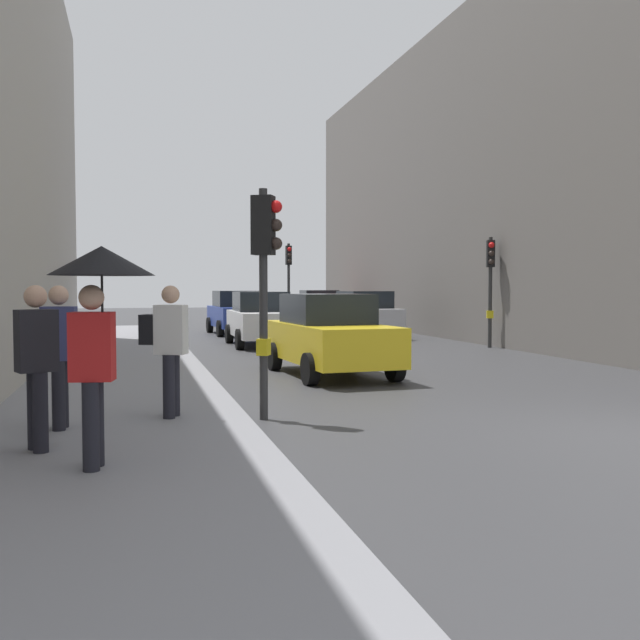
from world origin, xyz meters
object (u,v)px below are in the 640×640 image
Objects in this scene: traffic_light_near_right at (265,261)px; car_white_compact at (261,319)px; car_red_sedan at (318,308)px; traffic_light_mid_street at (491,271)px; pedestrian_with_grey_backpack at (56,348)px; pedestrian_in_dark_coat at (37,360)px; pedestrian_with_umbrella at (99,294)px; traffic_light_far_median at (289,271)px; pedestrian_with_black_backpack at (168,343)px; car_blue_van at (236,313)px; car_yellow_taxi at (330,335)px; car_silver_hatchback at (363,314)px.

traffic_light_near_right is 0.78× the size of car_white_compact.
car_red_sedan is at bearing 73.73° from traffic_light_near_right.
car_white_compact is at bearing 158.75° from traffic_light_mid_street.
traffic_light_mid_street is at bearing 48.67° from traffic_light_near_right.
traffic_light_near_right is 3.08m from pedestrian_with_grey_backpack.
pedestrian_with_umbrella is at bearing -53.98° from pedestrian_in_dark_coat.
pedestrian_with_black_backpack is at bearing -106.40° from traffic_light_far_median.
car_blue_van is 19.48m from pedestrian_with_black_backpack.
car_red_sedan and car_blue_van have the same top height.
car_blue_van is at bearing 90.20° from car_yellow_taxi.
pedestrian_with_umbrella reaches higher than pedestrian_with_grey_backpack.
car_red_sedan is (4.74, 19.29, 0.00)m from car_yellow_taxi.
pedestrian_with_black_backpack is at bearing -166.88° from traffic_light_near_right.
pedestrian_with_black_backpack is (-8.41, -24.40, 0.29)m from car_red_sedan.
car_silver_hatchback is 2.41× the size of pedestrian_with_black_backpack.
traffic_light_far_median is 21.41m from traffic_light_near_right.
traffic_light_mid_street is at bearing 49.76° from pedestrian_with_umbrella.
traffic_light_mid_street is at bearing 45.48° from pedestrian_with_black_backpack.
traffic_light_mid_street is at bearing 39.13° from car_yellow_taxi.
traffic_light_far_median is 3.75m from car_blue_van.
traffic_light_far_median reaches higher than car_yellow_taxi.
pedestrian_with_umbrella reaches higher than car_white_compact.
car_silver_hatchback is 2.41× the size of pedestrian_with_grey_backpack.
pedestrian_with_grey_backpack is at bearing -119.49° from car_silver_hatchback.
traffic_light_mid_street is 13.68m from traffic_light_near_right.
car_white_compact is 5.90m from car_blue_van.
car_silver_hatchback is 1.99× the size of pedestrian_with_umbrella.
traffic_light_far_median is at bearing 70.65° from pedestrian_with_grey_backpack.
traffic_light_mid_street is at bearing -21.25° from car_white_compact.
car_silver_hatchback is at bearing 63.55° from pedestrian_with_black_backpack.
pedestrian_in_dark_coat is at bearing -103.67° from car_blue_van.
pedestrian_with_umbrella is at bearing -108.75° from car_red_sedan.
pedestrian_with_umbrella is at bearing -74.05° from pedestrian_with_grey_backpack.
car_blue_van is at bearing -142.16° from traffic_light_far_median.
pedestrian_in_dark_coat is (-2.83, -2.00, -1.15)m from traffic_light_near_right.
car_yellow_taxi is at bearing 64.46° from traffic_light_near_right.
pedestrian_with_black_backpack is at bearing -100.71° from car_blue_van.
traffic_light_near_right is 0.77× the size of car_blue_van.
car_silver_hatchback is 1.00× the size of car_blue_van.
traffic_light_far_median is 2.17× the size of pedestrian_in_dark_coat.
traffic_light_far_median is 1.79× the size of pedestrian_with_umbrella.
pedestrian_with_grey_backpack reaches higher than car_yellow_taxi.
car_white_compact and car_blue_van have the same top height.
car_white_compact is 0.99× the size of car_silver_hatchback.
pedestrian_with_grey_backpack is 1.00× the size of pedestrian_with_black_backpack.
pedestrian_with_black_backpack is (-3.67, -5.10, 0.29)m from car_yellow_taxi.
traffic_light_near_right is 3.67m from pedestrian_with_umbrella.
traffic_light_mid_street reaches higher than car_silver_hatchback.
pedestrian_in_dark_coat is (-0.07, -1.20, -0.03)m from pedestrian_with_grey_backpack.
traffic_light_far_median is 4.28m from car_red_sedan.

